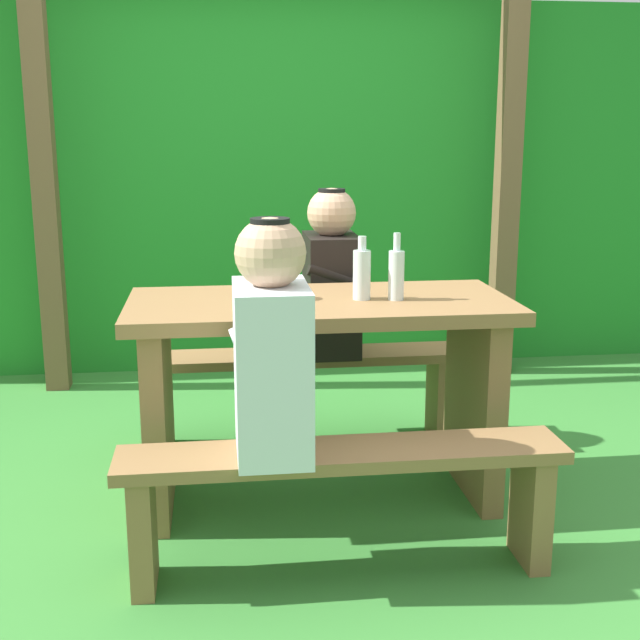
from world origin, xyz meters
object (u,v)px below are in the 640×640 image
Objects in this scene: person_white_shirt at (272,347)px; person_black_coat at (331,278)px; picnic_table at (320,366)px; bottle_right at (396,273)px; bench_far at (304,378)px; drinking_glass at (286,287)px; bench_near at (343,484)px; bottle_left at (362,273)px.

person_white_shirt is 1.00× the size of person_black_coat.
picnic_table is 5.72× the size of bottle_right.
bench_far is at bearing 178.44° from person_black_coat.
person_white_shirt is at bearing -110.97° from picnic_table.
person_black_coat is 0.64m from bottle_right.
drinking_glass is at bearing 171.03° from bottle_right.
picnic_table is 15.20× the size of drinking_glass.
bench_far is 0.88m from bottle_right.
bottle_right reaches higher than bench_near.
person_white_shirt is at bearing -133.11° from bottle_right.
picnic_table is 0.45m from bottle_right.
person_white_shirt is (-0.22, -1.13, 0.45)m from bench_far.
bench_far is (0.00, 1.14, 0.00)m from bench_near.
bench_near is at bearing -117.45° from bottle_right.
drinking_glass is 0.38× the size of bottle_right.
bench_far is at bearing 114.18° from bottle_right.
bench_far is 0.47m from person_black_coat.
person_white_shirt is at bearing -100.82° from bench_far.
person_white_shirt reaches higher than picnic_table.
drinking_glass is at bearing 80.97° from person_white_shirt.
person_black_coat is 0.60m from drinking_glass.
bench_far is at bearing 79.18° from person_white_shirt.
drinking_glass is 0.28m from bottle_left.
person_black_coat is (0.12, 1.13, 0.45)m from bench_near.
drinking_glass is at bearing 172.12° from bottle_left.
picnic_table is at bearing 171.42° from bottle_right.
person_white_shirt reaches higher than bottle_left.
drinking_glass is (-0.12, -0.55, 0.52)m from bench_far.
bench_near is at bearing -0.88° from person_white_shirt.
person_white_shirt is 0.73m from bottle_right.
bottle_left reaches higher than bench_near.
bench_near is 0.82m from bottle_right.
person_white_shirt is at bearing -99.03° from drinking_glass.
bench_far is 1.24m from person_white_shirt.
bottle_left is at bearing 56.16° from person_white_shirt.
drinking_glass is (-0.24, -0.54, 0.07)m from person_black_coat.
bench_far is at bearing 77.29° from drinking_glass.
bottle_right is (0.12, -0.02, 0.00)m from bottle_left.
bench_far is at bearing 90.00° from bench_near.
person_black_coat is (0.34, 1.13, 0.00)m from person_white_shirt.
picnic_table is at bearing 90.00° from bench_near.
bottle_left is at bearing -75.51° from bench_far.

